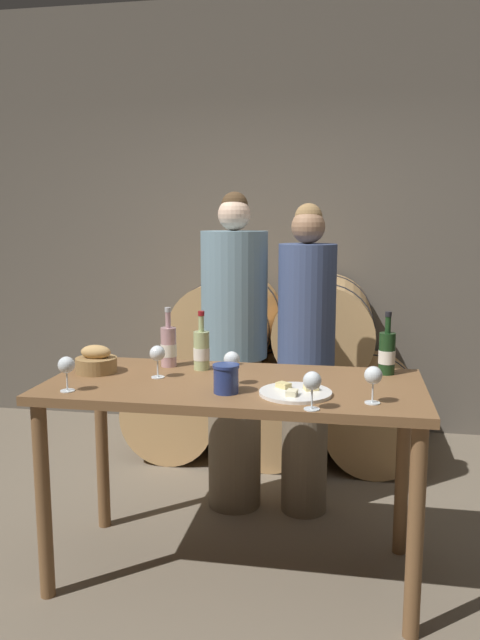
{
  "coord_description": "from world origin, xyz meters",
  "views": [
    {
      "loc": [
        0.49,
        -2.6,
        1.61
      ],
      "look_at": [
        0.0,
        0.15,
        1.15
      ],
      "focal_mm": 35.0,
      "sensor_mm": 36.0,
      "label": 1
    }
  ],
  "objects_px": {
    "wine_glass_far_left": "(66,366)",
    "wine_glass_center": "(233,361)",
    "person_left": "(234,352)",
    "person_right": "(306,358)",
    "wine_bottle_rose": "(169,346)",
    "wine_glass_far_right": "(373,376)",
    "wine_glass_left": "(157,354)",
    "blue_crock": "(226,377)",
    "bread_basket": "(96,362)",
    "wine_glass_right": "(312,382)",
    "wine_bottle_red": "(387,353)",
    "wine_bottle_white": "(202,350)",
    "cheese_plate": "(295,392)",
    "tasting_table": "(234,408)"
  },
  "relations": [
    {
      "from": "tasting_table",
      "to": "wine_glass_far_right",
      "type": "relative_size",
      "value": 11.17
    },
    {
      "from": "wine_bottle_rose",
      "to": "wine_glass_center",
      "type": "xyz_separation_m",
      "value": [
        0.37,
        -0.28,
        0.01
      ]
    },
    {
      "from": "wine_glass_left",
      "to": "wine_bottle_white",
      "type": "bearing_deg",
      "value": 49.24
    },
    {
      "from": "person_right",
      "to": "cheese_plate",
      "type": "distance_m",
      "value": 0.84
    },
    {
      "from": "person_right",
      "to": "bread_basket",
      "type": "distance_m",
      "value": 1.12
    },
    {
      "from": "wine_glass_far_left",
      "to": "person_left",
      "type": "bearing_deg",
      "value": 61.31
    },
    {
      "from": "wine_glass_far_left",
      "to": "wine_glass_center",
      "type": "distance_m",
      "value": 0.69
    },
    {
      "from": "blue_crock",
      "to": "wine_bottle_red",
      "type": "bearing_deg",
      "value": 33.46
    },
    {
      "from": "person_left",
      "to": "wine_glass_far_left",
      "type": "bearing_deg",
      "value": -118.69
    },
    {
      "from": "person_right",
      "to": "bread_basket",
      "type": "bearing_deg",
      "value": -145.58
    },
    {
      "from": "wine_glass_left",
      "to": "wine_glass_center",
      "type": "relative_size",
      "value": 1.0
    },
    {
      "from": "person_right",
      "to": "cheese_plate",
      "type": "bearing_deg",
      "value": -88.79
    },
    {
      "from": "wine_bottle_rose",
      "to": "wine_glass_far_right",
      "type": "distance_m",
      "value": 1.05
    },
    {
      "from": "bread_basket",
      "to": "wine_glass_center",
      "type": "height_order",
      "value": "wine_glass_center"
    },
    {
      "from": "person_left",
      "to": "wine_bottle_red",
      "type": "bearing_deg",
      "value": -28.37
    },
    {
      "from": "wine_glass_far_left",
      "to": "wine_bottle_rose",
      "type": "bearing_deg",
      "value": 60.27
    },
    {
      "from": "wine_glass_center",
      "to": "wine_glass_far_right",
      "type": "bearing_deg",
      "value": -16.27
    },
    {
      "from": "wine_glass_left",
      "to": "wine_glass_center",
      "type": "xyz_separation_m",
      "value": [
        0.35,
        -0.06,
        0.0
      ]
    },
    {
      "from": "wine_bottle_red",
      "to": "wine_glass_far_left",
      "type": "relative_size",
      "value": 1.97
    },
    {
      "from": "wine_glass_left",
      "to": "wine_bottle_rose",
      "type": "bearing_deg",
      "value": 93.64
    },
    {
      "from": "person_left",
      "to": "person_right",
      "type": "distance_m",
      "value": 0.39
    },
    {
      "from": "person_right",
      "to": "wine_bottle_rose",
      "type": "xyz_separation_m",
      "value": [
        -0.63,
        -0.46,
        0.13
      ]
    },
    {
      "from": "bread_basket",
      "to": "cheese_plate",
      "type": "bearing_deg",
      "value": -12.28
    },
    {
      "from": "wine_bottle_rose",
      "to": "person_right",
      "type": "bearing_deg",
      "value": 35.92
    },
    {
      "from": "wine_glass_far_left",
      "to": "wine_glass_left",
      "type": "xyz_separation_m",
      "value": [
        0.3,
        0.28,
        0.0
      ]
    },
    {
      "from": "wine_bottle_rose",
      "to": "wine_glass_far_left",
      "type": "bearing_deg",
      "value": -119.73
    },
    {
      "from": "wine_glass_far_left",
      "to": "wine_glass_right",
      "type": "xyz_separation_m",
      "value": [
        1.01,
        -0.07,
        0.0
      ]
    },
    {
      "from": "blue_crock",
      "to": "wine_glass_right",
      "type": "distance_m",
      "value": 0.4
    },
    {
      "from": "blue_crock",
      "to": "bread_basket",
      "type": "height_order",
      "value": "bread_basket"
    },
    {
      "from": "wine_glass_far_left",
      "to": "person_right",
      "type": "bearing_deg",
      "value": 46.26
    },
    {
      "from": "wine_bottle_white",
      "to": "wine_glass_left",
      "type": "xyz_separation_m",
      "value": [
        -0.16,
        -0.18,
        0.01
      ]
    },
    {
      "from": "cheese_plate",
      "to": "person_right",
      "type": "bearing_deg",
      "value": 91.21
    },
    {
      "from": "person_right",
      "to": "wine_glass_left",
      "type": "relative_size",
      "value": 11.52
    },
    {
      "from": "bread_basket",
      "to": "wine_glass_far_left",
      "type": "relative_size",
      "value": 1.3
    },
    {
      "from": "wine_glass_center",
      "to": "wine_glass_right",
      "type": "height_order",
      "value": "same"
    },
    {
      "from": "wine_glass_left",
      "to": "wine_glass_right",
      "type": "distance_m",
      "value": 0.79
    },
    {
      "from": "wine_bottle_white",
      "to": "wine_glass_far_left",
      "type": "height_order",
      "value": "wine_bottle_white"
    },
    {
      "from": "bread_basket",
      "to": "wine_glass_right",
      "type": "xyz_separation_m",
      "value": [
        1.02,
        -0.4,
        0.06
      ]
    },
    {
      "from": "wine_glass_far_left",
      "to": "wine_glass_left",
      "type": "height_order",
      "value": "same"
    },
    {
      "from": "wine_bottle_white",
      "to": "bread_basket",
      "type": "relative_size",
      "value": 1.47
    },
    {
      "from": "person_right",
      "to": "wine_glass_left",
      "type": "bearing_deg",
      "value": -132.33
    },
    {
      "from": "blue_crock",
      "to": "cheese_plate",
      "type": "relative_size",
      "value": 0.4
    },
    {
      "from": "blue_crock",
      "to": "person_left",
      "type": "bearing_deg",
      "value": 98.42
    },
    {
      "from": "person_left",
      "to": "bread_basket",
      "type": "distance_m",
      "value": 0.83
    },
    {
      "from": "wine_glass_left",
      "to": "wine_glass_far_right",
      "type": "bearing_deg",
      "value": -14.02
    },
    {
      "from": "wine_bottle_red",
      "to": "bread_basket",
      "type": "bearing_deg",
      "value": -171.11
    },
    {
      "from": "cheese_plate",
      "to": "wine_glass_far_left",
      "type": "distance_m",
      "value": 0.94
    },
    {
      "from": "person_left",
      "to": "wine_bottle_red",
      "type": "xyz_separation_m",
      "value": [
        0.79,
        -0.43,
        0.12
      ]
    },
    {
      "from": "person_left",
      "to": "bread_basket",
      "type": "height_order",
      "value": "person_left"
    },
    {
      "from": "blue_crock",
      "to": "wine_glass_far_left",
      "type": "height_order",
      "value": "wine_glass_far_left"
    }
  ]
}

